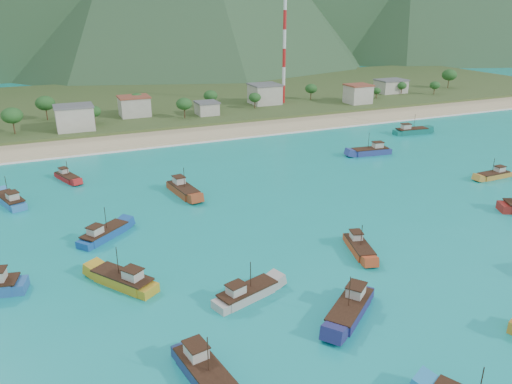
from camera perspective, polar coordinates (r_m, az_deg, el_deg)
name	(u,v)px	position (r m, az deg, el deg)	size (l,w,h in m)	color
ground	(288,245)	(83.95, 3.69, -6.09)	(600.00, 600.00, 0.00)	#0D8392
beach	(170,137)	(154.22, -9.84, 6.19)	(400.00, 18.00, 1.20)	beige
land	(132,103)	(212.71, -13.97, 9.84)	(400.00, 110.00, 2.40)	#385123
surf_line	(178,145)	(145.30, -8.91, 5.36)	(400.00, 2.50, 0.08)	white
village	(179,105)	(179.13, -8.83, 9.85)	(214.28, 26.48, 7.40)	beige
vegetation	(132,107)	(175.52, -13.94, 9.40)	(277.90, 25.78, 8.99)	#235623
radio_tower	(284,49)	(195.86, 3.25, 16.05)	(1.20, 1.20, 41.02)	red
boat_0	(205,374)	(56.91, -5.82, -19.96)	(4.94, 11.24, 6.42)	navy
boat_1	(371,152)	(137.35, 12.97, 4.52)	(11.21, 4.45, 6.45)	navy
boat_2	(10,201)	(111.71, -26.26, -0.91)	(6.37, 10.82, 6.14)	#2E77BD
boat_4	(124,281)	(74.71, -14.89, -9.77)	(8.71, 10.59, 6.32)	gold
boat_6	(411,131)	(162.98, 17.30, 6.63)	(11.33, 4.44, 6.52)	#10665B
boat_11	(494,176)	(127.98, 25.53, 1.70)	(8.95, 2.88, 5.24)	#C58533
boat_14	(359,248)	(83.36, 11.68, -6.27)	(5.03, 9.51, 5.39)	#B8421F
boat_16	(104,235)	(89.79, -16.98, -4.68)	(9.60, 8.54, 5.89)	#164B99
boat_17	(183,190)	(106.75, -8.32, 0.19)	(4.79, 11.33, 6.49)	#983E1E
boat_19	(350,309)	(67.32, 10.70, -13.04)	(10.63, 9.23, 6.46)	navy
boat_21	(67,178)	(122.06, -20.76, 1.53)	(5.39, 8.91, 5.06)	red
boat_24	(246,294)	(69.42, -1.11, -11.62)	(10.21, 5.72, 5.79)	#ACA59D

